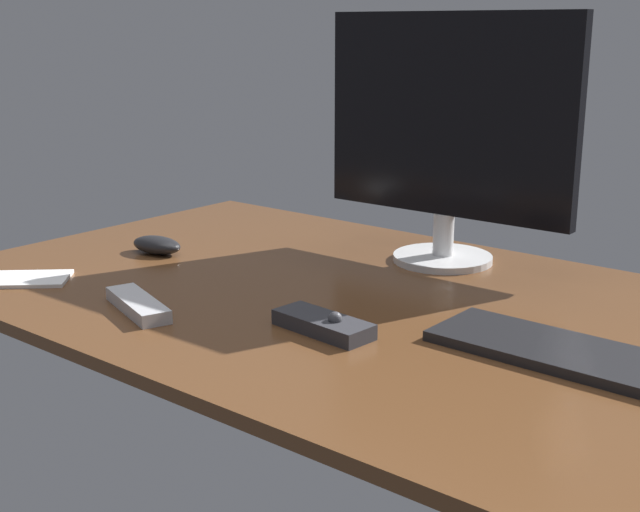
{
  "coord_description": "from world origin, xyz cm",
  "views": [
    {
      "loc": [
        77.45,
        -103.57,
        44.02
      ],
      "look_at": [
        -5.91,
        -1.34,
        8.0
      ],
      "focal_mm": 47.64,
      "sensor_mm": 36.0,
      "label": 1
    }
  ],
  "objects_px": {
    "monitor": "(448,131)",
    "keyboard": "(566,353)",
    "media_remote": "(324,324)",
    "computer_mouse": "(157,245)",
    "notepad": "(26,279)",
    "tv_remote": "(138,305)"
  },
  "relations": [
    {
      "from": "monitor",
      "to": "notepad",
      "type": "distance_m",
      "value": 0.77
    },
    {
      "from": "computer_mouse",
      "to": "notepad",
      "type": "height_order",
      "value": "computer_mouse"
    },
    {
      "from": "computer_mouse",
      "to": "tv_remote",
      "type": "height_order",
      "value": "computer_mouse"
    },
    {
      "from": "monitor",
      "to": "keyboard",
      "type": "xyz_separation_m",
      "value": [
        0.37,
        -0.3,
        -0.23
      ]
    },
    {
      "from": "monitor",
      "to": "tv_remote",
      "type": "xyz_separation_m",
      "value": [
        -0.21,
        -0.54,
        -0.23
      ]
    },
    {
      "from": "monitor",
      "to": "media_remote",
      "type": "xyz_separation_m",
      "value": [
        0.06,
        -0.43,
        -0.23
      ]
    },
    {
      "from": "monitor",
      "to": "computer_mouse",
      "type": "distance_m",
      "value": 0.58
    },
    {
      "from": "monitor",
      "to": "media_remote",
      "type": "distance_m",
      "value": 0.49
    },
    {
      "from": "notepad",
      "to": "keyboard",
      "type": "bearing_deg",
      "value": 16.29
    },
    {
      "from": "keyboard",
      "to": "notepad",
      "type": "height_order",
      "value": "keyboard"
    },
    {
      "from": "computer_mouse",
      "to": "notepad",
      "type": "distance_m",
      "value": 0.26
    },
    {
      "from": "keyboard",
      "to": "media_remote",
      "type": "relative_size",
      "value": 2.26
    },
    {
      "from": "media_remote",
      "to": "tv_remote",
      "type": "bearing_deg",
      "value": -153.31
    },
    {
      "from": "media_remote",
      "to": "notepad",
      "type": "relative_size",
      "value": 1.13
    },
    {
      "from": "monitor",
      "to": "keyboard",
      "type": "bearing_deg",
      "value": -40.13
    },
    {
      "from": "keyboard",
      "to": "tv_remote",
      "type": "relative_size",
      "value": 2.18
    },
    {
      "from": "monitor",
      "to": "notepad",
      "type": "bearing_deg",
      "value": -131.9
    },
    {
      "from": "monitor",
      "to": "keyboard",
      "type": "relative_size",
      "value": 1.36
    },
    {
      "from": "monitor",
      "to": "media_remote",
      "type": "bearing_deg",
      "value": -82.26
    },
    {
      "from": "computer_mouse",
      "to": "tv_remote",
      "type": "relative_size",
      "value": 0.66
    },
    {
      "from": "media_remote",
      "to": "notepad",
      "type": "distance_m",
      "value": 0.56
    },
    {
      "from": "computer_mouse",
      "to": "media_remote",
      "type": "relative_size",
      "value": 0.68
    }
  ]
}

